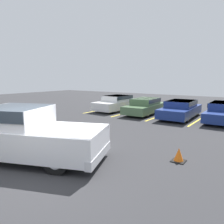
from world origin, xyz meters
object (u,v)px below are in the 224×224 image
Objects in this scene: parked_sedan_d at (224,111)px; pickup_truck at (24,133)px; traffic_cone at (179,155)px; parked_sedan_b at (145,106)px; parked_sedan_a at (117,103)px; parked_sedan_c at (181,109)px.

pickup_truck is at bearing -23.33° from parked_sedan_d.
parked_sedan_d is at bearing 46.06° from pickup_truck.
parked_sedan_d is (4.52, 10.92, -0.23)m from pickup_truck.
parked_sedan_b is at bearing 123.18° from traffic_cone.
parked_sedan_a is 11.41m from traffic_cone.
traffic_cone is (5.18, -7.93, -0.43)m from parked_sedan_b.
parked_sedan_c is (2.70, -0.05, -0.00)m from parked_sedan_b.
parked_sedan_a is 0.99× the size of parked_sedan_b.
parked_sedan_a is at bearing -94.98° from parked_sedan_c.
parked_sedan_d is (2.62, 0.33, 0.01)m from parked_sedan_c.
parked_sedan_c is at bearing 107.54° from traffic_cone.
pickup_truck reaches higher than parked_sedan_b.
parked_sedan_d is at bearing 89.08° from traffic_cone.
parked_sedan_d is at bearing 92.39° from parked_sedan_a.
parked_sedan_b is at bearing -87.90° from parked_sedan_d.
pickup_truck reaches higher than parked_sedan_a.
parked_sedan_c is at bearing 86.62° from parked_sedan_b.
pickup_truck is 11.81m from parked_sedan_d.
parked_sedan_b is 9.94× the size of traffic_cone.
parked_sedan_a is at bearing 134.12° from traffic_cone.
traffic_cone is (2.49, -7.87, -0.43)m from parked_sedan_c.
parked_sedan_b is 5.32m from parked_sedan_d.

